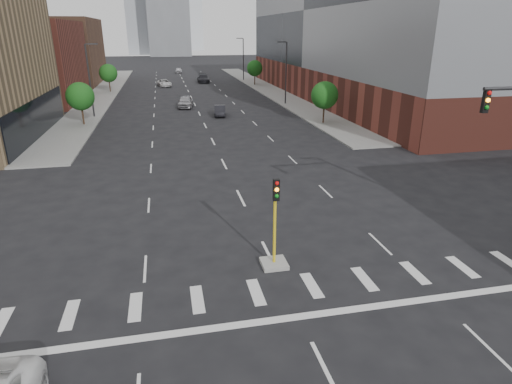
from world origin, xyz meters
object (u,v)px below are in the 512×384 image
object	(u,v)px
median_traffic_signal	(274,248)
car_near_left	(185,102)
car_distant	(179,70)
car_mid_right	(220,111)
car_deep_right	(203,78)
car_far_left	(164,83)

from	to	relation	value
median_traffic_signal	car_near_left	world-z (taller)	median_traffic_signal
median_traffic_signal	car_near_left	xyz separation A→B (m)	(-1.50, 46.42, -0.13)
car_distant	car_mid_right	bearing A→B (deg)	-85.21
car_deep_right	car_mid_right	bearing A→B (deg)	-90.37
median_traffic_signal	car_far_left	size ratio (longest dim) A/B	0.90
car_far_left	car_deep_right	distance (m)	10.06
median_traffic_signal	car_distant	bearing A→B (deg)	90.08
car_mid_right	car_distant	distance (m)	63.44
car_mid_right	car_deep_right	world-z (taller)	car_deep_right
car_near_left	car_distant	bearing A→B (deg)	96.20
car_near_left	car_mid_right	distance (m)	8.63
car_near_left	car_mid_right	world-z (taller)	car_near_left
car_near_left	median_traffic_signal	bearing A→B (deg)	-80.56
car_deep_right	car_distant	xyz separation A→B (m)	(-4.28, 23.70, -0.16)
car_near_left	car_far_left	bearing A→B (deg)	103.45
car_far_left	car_deep_right	bearing A→B (deg)	24.01
car_far_left	car_distant	xyz separation A→B (m)	(4.07, 29.30, 0.01)
median_traffic_signal	car_deep_right	world-z (taller)	median_traffic_signal
car_near_left	car_distant	xyz separation A→B (m)	(1.36, 55.76, -0.15)
car_mid_right	car_deep_right	bearing A→B (deg)	95.12
car_far_left	car_distant	size ratio (longest dim) A/B	1.20
car_far_left	car_distant	distance (m)	29.58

